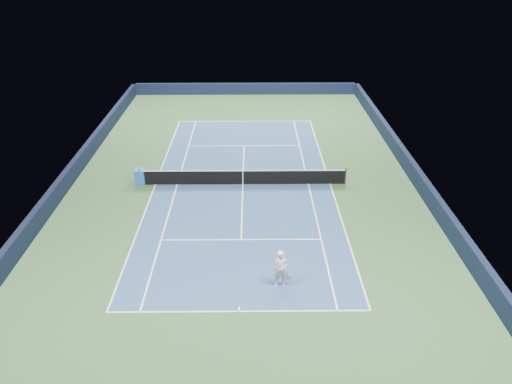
{
  "coord_description": "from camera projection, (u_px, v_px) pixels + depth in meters",
  "views": [
    {
      "loc": [
        0.55,
        -28.0,
        13.93
      ],
      "look_at": [
        0.8,
        -3.0,
        1.0
      ],
      "focal_mm": 35.0,
      "sensor_mm": 36.0,
      "label": 1
    }
  ],
  "objects": [
    {
      "name": "court_surface",
      "position": [
        243.0,
        184.0,
        31.27
      ],
      "size": [
        10.97,
        23.77,
        0.01
      ],
      "primitive_type": "cube",
      "color": "navy",
      "rests_on": "ground"
    },
    {
      "name": "sideline_singles_left",
      "position": [
        177.0,
        184.0,
        31.23
      ],
      "size": [
        0.08,
        23.77,
        0.0
      ],
      "primitive_type": "cube",
      "color": "white",
      "rests_on": "ground"
    },
    {
      "name": "wall_far",
      "position": [
        246.0,
        89.0,
        48.63
      ],
      "size": [
        22.0,
        0.35,
        1.1
      ],
      "primitive_type": "cube",
      "color": "#101832",
      "rests_on": "ground"
    },
    {
      "name": "tennis_player",
      "position": [
        281.0,
        269.0,
        21.85
      ],
      "size": [
        0.82,
        1.28,
        2.38
      ],
      "color": "silver",
      "rests_on": "ground"
    },
    {
      "name": "sideline_singles_right",
      "position": [
        308.0,
        184.0,
        31.3
      ],
      "size": [
        0.08,
        23.77,
        0.0
      ],
      "primitive_type": "cube",
      "color": "white",
      "rests_on": "ground"
    },
    {
      "name": "tennis_net",
      "position": [
        243.0,
        177.0,
        31.04
      ],
      "size": [
        12.9,
        0.1,
        1.07
      ],
      "color": "black",
      "rests_on": "ground"
    },
    {
      "name": "wall_right",
      "position": [
        416.0,
        176.0,
        31.11
      ],
      "size": [
        0.35,
        40.0,
        1.1
      ],
      "primitive_type": "cube",
      "color": "black",
      "rests_on": "ground"
    },
    {
      "name": "ground",
      "position": [
        243.0,
        184.0,
        31.27
      ],
      "size": [
        40.0,
        40.0,
        0.0
      ],
      "primitive_type": "plane",
      "color": "#2A4B28",
      "rests_on": "ground"
    },
    {
      "name": "wall_left",
      "position": [
        68.0,
        177.0,
        30.92
      ],
      "size": [
        0.35,
        40.0,
        1.1
      ],
      "primitive_type": "cube",
      "color": "black",
      "rests_on": "ground"
    },
    {
      "name": "center_mark_near",
      "position": [
        239.0,
        309.0,
        20.84
      ],
      "size": [
        0.08,
        0.3,
        0.0
      ],
      "primitive_type": "cube",
      "color": "white",
      "rests_on": "ground"
    },
    {
      "name": "sideline_doubles_left",
      "position": [
        155.0,
        185.0,
        31.22
      ],
      "size": [
        0.08,
        23.77,
        0.0
      ],
      "primitive_type": "cube",
      "color": "white",
      "rests_on": "ground"
    },
    {
      "name": "service_line_far",
      "position": [
        244.0,
        146.0,
        36.95
      ],
      "size": [
        8.23,
        0.08,
        0.0
      ],
      "primitive_type": "cube",
      "color": "white",
      "rests_on": "ground"
    },
    {
      "name": "center_service_line",
      "position": [
        243.0,
        184.0,
        31.27
      ],
      "size": [
        0.08,
        12.8,
        0.0
      ],
      "primitive_type": "cube",
      "color": "white",
      "rests_on": "ground"
    },
    {
      "name": "baseline_near",
      "position": [
        239.0,
        311.0,
        20.71
      ],
      "size": [
        10.97,
        0.08,
        0.0
      ],
      "primitive_type": "cube",
      "color": "white",
      "rests_on": "ground"
    },
    {
      "name": "sponsor_cube",
      "position": [
        140.0,
        177.0,
        31.08
      ],
      "size": [
        0.65,
        0.58,
        0.99
      ],
      "color": "blue",
      "rests_on": "ground"
    },
    {
      "name": "sideline_doubles_right",
      "position": [
        330.0,
        184.0,
        31.31
      ],
      "size": [
        0.08,
        23.77,
        0.0
      ],
      "primitive_type": "cube",
      "color": "white",
      "rests_on": "ground"
    },
    {
      "name": "baseline_far",
      "position": [
        245.0,
        121.0,
        41.82
      ],
      "size": [
        10.97,
        0.08,
        0.0
      ],
      "primitive_type": "cube",
      "color": "white",
      "rests_on": "ground"
    },
    {
      "name": "center_mark_far",
      "position": [
        245.0,
        122.0,
        41.69
      ],
      "size": [
        0.08,
        0.3,
        0.0
      ],
      "primitive_type": "cube",
      "color": "white",
      "rests_on": "ground"
    },
    {
      "name": "service_line_near",
      "position": [
        241.0,
        240.0,
        25.58
      ],
      "size": [
        8.23,
        0.08,
        0.0
      ],
      "primitive_type": "cube",
      "color": "white",
      "rests_on": "ground"
    }
  ]
}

